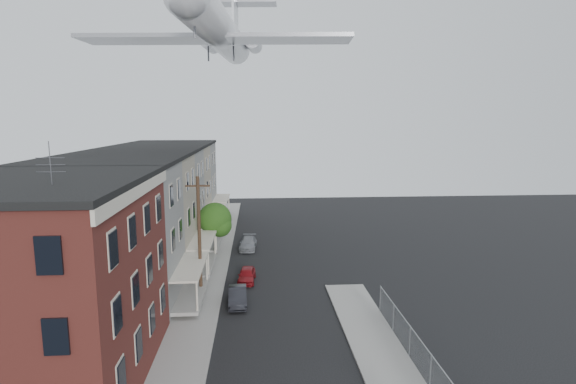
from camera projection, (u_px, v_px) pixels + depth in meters
name	position (u px, v px, depth m)	size (l,w,h in m)	color
sidewalk_left	(211.00, 268.00, 39.73)	(3.00, 62.00, 0.12)	gray
sidewalk_right	(393.00, 379.00, 22.74)	(3.00, 26.00, 0.12)	gray
curb_left	(227.00, 267.00, 39.83)	(0.15, 62.00, 0.14)	gray
curb_right	(365.00, 380.00, 22.65)	(0.15, 26.00, 0.14)	gray
corner_building	(37.00, 284.00, 21.74)	(10.31, 12.30, 12.15)	#3A1612
row_house_a	(104.00, 235.00, 31.10)	(11.98, 7.00, 10.30)	slate
row_house_b	(132.00, 214.00, 37.99)	(11.98, 7.00, 10.30)	gray
row_house_c	(151.00, 200.00, 44.89)	(11.98, 7.00, 10.30)	slate
row_house_d	(165.00, 189.00, 51.78)	(11.98, 7.00, 10.30)	gray
row_house_e	(176.00, 181.00, 58.68)	(11.98, 7.00, 10.30)	slate
chainlink_fence	(431.00, 371.00, 21.71)	(0.06, 18.06, 1.90)	gray
utility_pole	(199.00, 234.00, 33.08)	(1.80, 0.26, 9.00)	black
street_tree	(216.00, 221.00, 43.07)	(3.22, 3.20, 5.20)	black
car_near	(247.00, 275.00, 36.46)	(1.33, 3.31, 1.13)	maroon
car_mid	(238.00, 296.00, 31.98)	(1.27, 3.64, 1.20)	black
car_far	(248.00, 243.00, 45.75)	(1.61, 3.97, 1.15)	gray
airplane	(220.00, 31.00, 39.00)	(22.66, 25.87, 7.47)	silver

